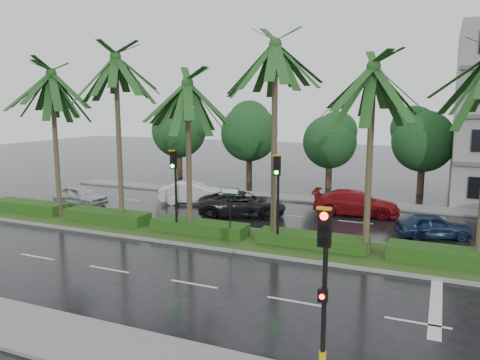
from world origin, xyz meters
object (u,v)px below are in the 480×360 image
at_px(car_darkgrey, 242,204).
at_px(car_red, 356,203).
at_px(signal_near, 324,287).
at_px(car_white, 193,193).
at_px(signal_median_left, 175,179).
at_px(car_silver, 80,195).
at_px(car_blue, 433,226).
at_px(street_sign, 230,200).

bearing_deg(car_darkgrey, car_red, -87.31).
height_order(signal_near, car_white, signal_near).
bearing_deg(car_red, signal_median_left, 133.33).
bearing_deg(car_silver, car_blue, -82.28).
relative_size(street_sign, car_silver, 0.65).
xyz_separation_m(signal_near, car_darkgrey, (-8.66, 15.24, -1.76)).
bearing_deg(signal_near, street_sign, 125.34).
distance_m(street_sign, car_blue, 10.50).
distance_m(signal_near, car_silver, 24.09).
relative_size(car_darkgrey, car_red, 1.03).
height_order(signal_median_left, street_sign, signal_median_left).
height_order(car_white, car_red, car_red).
relative_size(signal_median_left, car_silver, 1.09).
height_order(car_silver, car_white, car_white).
height_order(signal_median_left, car_blue, signal_median_left).
bearing_deg(signal_near, car_silver, 145.58).
relative_size(signal_near, car_darkgrey, 0.81).
distance_m(signal_near, signal_median_left, 13.93).
bearing_deg(street_sign, car_blue, 27.94).
bearing_deg(car_darkgrey, car_blue, -115.27).
bearing_deg(car_darkgrey, signal_median_left, 143.83).
height_order(car_silver, car_darkgrey, car_darkgrey).
height_order(signal_near, car_silver, signal_near).
bearing_deg(street_sign, signal_median_left, -176.53).
xyz_separation_m(car_white, car_darkgrey, (4.50, -1.94, -0.00)).
bearing_deg(signal_median_left, street_sign, 3.47).
bearing_deg(car_silver, signal_median_left, -106.93).
bearing_deg(car_blue, signal_median_left, 91.71).
bearing_deg(signal_near, signal_median_left, 135.91).
bearing_deg(car_darkgrey, signal_near, -173.01).
height_order(street_sign, car_red, street_sign).
height_order(signal_near, street_sign, signal_near).
distance_m(car_darkgrey, car_blue, 10.85).
bearing_deg(car_silver, street_sign, -101.44).
xyz_separation_m(street_sign, car_blue, (9.18, 4.87, -1.50)).
xyz_separation_m(signal_median_left, street_sign, (3.00, 0.18, -0.87)).
distance_m(street_sign, car_darkgrey, 5.79).
relative_size(car_silver, car_white, 0.88).
height_order(car_white, car_darkgrey, car_white).
distance_m(signal_median_left, car_blue, 13.40).
xyz_separation_m(signal_near, street_sign, (-7.00, 9.87, -0.38)).
xyz_separation_m(street_sign, car_silver, (-12.81, 3.71, -1.45)).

